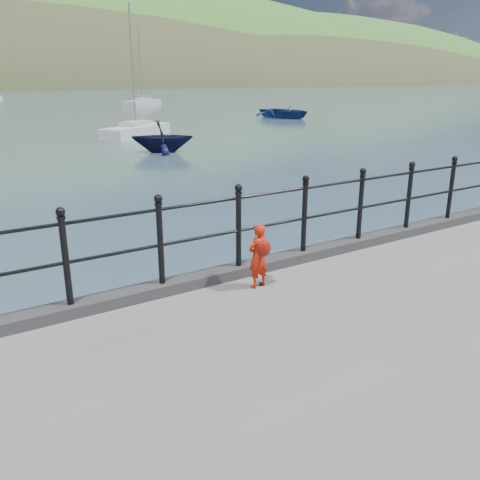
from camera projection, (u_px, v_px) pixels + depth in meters
ground at (199, 343)px, 7.49m from camera, size 600.00×600.00×0.00m
kerb at (202, 279)px, 7.04m from camera, size 60.00×0.30×0.15m
railing at (201, 227)px, 6.81m from camera, size 18.11×0.11×1.20m
far_shore at (19, 139)px, 225.66m from camera, size 830.00×200.00×156.00m
child at (258, 255)px, 6.83m from camera, size 0.35×0.31×0.89m
launch_blue at (285, 112)px, 48.26m from camera, size 4.80×6.17×1.17m
launch_navy at (162, 136)px, 26.15m from camera, size 3.99×3.80×1.64m
sailboat_near at (136, 131)px, 33.22m from camera, size 5.84×4.81×8.26m
sailboat_far at (142, 103)px, 69.57m from camera, size 7.08×6.25×10.49m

